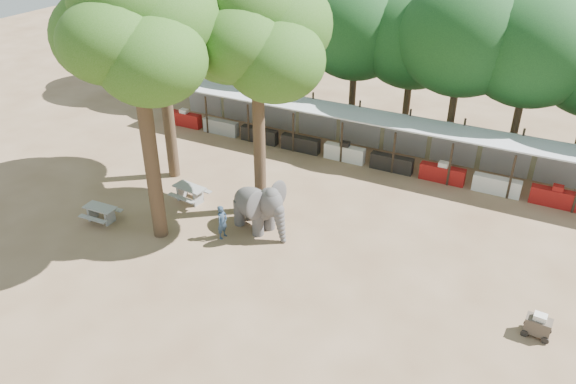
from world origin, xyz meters
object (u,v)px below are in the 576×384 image
at_px(cart_front, 538,325).
at_px(yard_tree_center, 134,30).
at_px(yard_tree_back, 256,33).
at_px(elephant, 260,206).
at_px(yard_tree_left, 158,22).
at_px(handler, 222,222).
at_px(picnic_table_near, 101,212).
at_px(picnic_table_far, 190,192).

bearing_deg(cart_front, yard_tree_center, -173.53).
bearing_deg(yard_tree_back, elephant, -61.04).
bearing_deg(cart_front, yard_tree_back, 169.92).
height_order(yard_tree_left, handler, yard_tree_left).
height_order(handler, picnic_table_near, handler).
xyz_separation_m(yard_tree_back, elephant, (0.97, -1.75, -7.30)).
bearing_deg(cart_front, elephant, 176.78).
relative_size(handler, picnic_table_near, 1.01).
bearing_deg(elephant, handler, -113.64).
bearing_deg(picnic_table_near, yard_tree_center, 7.76).
relative_size(handler, cart_front, 1.62).
bearing_deg(handler, elephant, -36.88).
relative_size(yard_tree_back, cart_front, 11.31).
xyz_separation_m(yard_tree_left, cart_front, (19.15, -4.25, -7.74)).
relative_size(yard_tree_center, handler, 7.42).
distance_m(elephant, picnic_table_near, 7.62).
bearing_deg(handler, cart_front, -86.35).
height_order(yard_tree_back, handler, yard_tree_back).
xyz_separation_m(handler, picnic_table_near, (-5.87, -1.46, -0.31)).
height_order(yard_tree_back, cart_front, yard_tree_back).
bearing_deg(handler, yard_tree_center, 112.41).
relative_size(elephant, picnic_table_far, 1.83).
relative_size(yard_tree_center, cart_front, 11.99).
distance_m(yard_tree_left, handler, 10.24).
distance_m(yard_tree_center, handler, 8.90).
height_order(yard_tree_left, yard_tree_back, yard_tree_back).
height_order(yard_tree_back, picnic_table_far, yard_tree_back).
height_order(picnic_table_near, cart_front, cart_front).
relative_size(yard_tree_left, elephant, 3.30).
height_order(elephant, picnic_table_near, elephant).
height_order(handler, cart_front, handler).
xyz_separation_m(picnic_table_near, picnic_table_far, (2.66, 3.44, 0.04)).
bearing_deg(yard_tree_back, cart_front, -13.90).
height_order(yard_tree_center, picnic_table_near, yard_tree_center).
xyz_separation_m(elephant, picnic_table_near, (-7.05, -2.80, -0.74)).
distance_m(handler, picnic_table_near, 6.06).
xyz_separation_m(yard_tree_back, handler, (-0.21, -3.09, -7.73)).
height_order(picnic_table_near, picnic_table_far, picnic_table_far).
bearing_deg(handler, yard_tree_left, 59.13).
xyz_separation_m(elephant, picnic_table_far, (-4.39, 0.63, -0.70)).
bearing_deg(elephant, yard_tree_back, 136.55).
xyz_separation_m(yard_tree_center, yard_tree_back, (3.00, 4.00, -0.67)).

